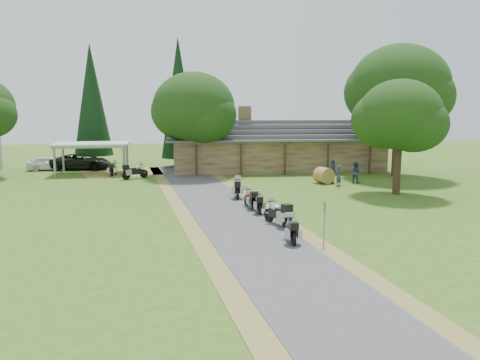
{
  "coord_description": "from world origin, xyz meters",
  "views": [
    {
      "loc": [
        -2.89,
        -21.86,
        5.99
      ],
      "look_at": [
        0.39,
        6.51,
        1.6
      ],
      "focal_mm": 35.0,
      "sensor_mm": 36.0,
      "label": 1
    }
  ],
  "objects": [
    {
      "name": "ground",
      "position": [
        0.0,
        0.0,
        0.0
      ],
      "size": [
        120.0,
        120.0,
        0.0
      ],
      "primitive_type": "plane",
      "color": "#355818",
      "rests_on": "ground"
    },
    {
      "name": "motorcycle_row_c",
      "position": [
        1.25,
        4.41,
        0.6
      ],
      "size": [
        0.69,
        1.78,
        1.2
      ],
      "primitive_type": null,
      "rotation": [
        0.0,
        0.0,
        1.5
      ],
      "color": "yellow",
      "rests_on": "ground"
    },
    {
      "name": "hay_bale",
      "position": [
        8.09,
        14.29,
        0.65
      ],
      "size": [
        1.65,
        1.59,
        1.3
      ],
      "primitive_type": "cylinder",
      "rotation": [
        1.57,
        0.0,
        0.38
      ],
      "color": "olive",
      "rests_on": "ground"
    },
    {
      "name": "oak_lodge_right",
      "position": [
        15.59,
        17.55,
        6.35
      ],
      "size": [
        8.51,
        8.51,
        12.71
      ],
      "primitive_type": null,
      "color": "#153811",
      "rests_on": "ground"
    },
    {
      "name": "person_c",
      "position": [
        8.9,
        14.56,
        1.12
      ],
      "size": [
        0.68,
        0.77,
        2.23
      ],
      "primitive_type": "imported",
      "rotation": [
        0.0,
        0.0,
        4.27
      ],
      "color": "#2F3D57",
      "rests_on": "ground"
    },
    {
      "name": "motorcycle_row_d",
      "position": [
        0.91,
        5.67,
        0.64
      ],
      "size": [
        0.92,
        1.94,
        1.28
      ],
      "primitive_type": null,
      "rotation": [
        0.0,
        0.0,
        1.74
      ],
      "color": "#B74322",
      "rests_on": "ground"
    },
    {
      "name": "oak_lodge_left",
      "position": [
        -2.13,
        20.42,
        4.92
      ],
      "size": [
        7.32,
        7.32,
        9.83
      ],
      "primitive_type": null,
      "color": "#153811",
      "rests_on": "ground"
    },
    {
      "name": "cedar_far",
      "position": [
        -12.63,
        29.26,
        6.35
      ],
      "size": [
        4.01,
        4.01,
        12.7
      ],
      "primitive_type": "cone",
      "color": "black",
      "rests_on": "ground"
    },
    {
      "name": "motorcycle_row_b",
      "position": [
        1.75,
        1.32,
        0.71
      ],
      "size": [
        1.44,
        2.18,
        1.42
      ],
      "primitive_type": null,
      "rotation": [
        0.0,
        0.0,
        1.97
      ],
      "color": "#A1A4A9",
      "rests_on": "ground"
    },
    {
      "name": "car_white_sedan",
      "position": [
        -16.17,
        25.3,
        0.88
      ],
      "size": [
        2.68,
        5.43,
        1.75
      ],
      "primitive_type": "imported",
      "rotation": [
        0.0,
        0.0,
        1.66
      ],
      "color": "white",
      "rests_on": "ground"
    },
    {
      "name": "driveway",
      "position": [
        -0.5,
        4.0,
        0.0
      ],
      "size": [
        51.95,
        51.95,
        0.0
      ],
      "primitive_type": "plane",
      "rotation": [
        0.0,
        0.0,
        0.14
      ],
      "color": "#3F3F41",
      "rests_on": "ground"
    },
    {
      "name": "lodge",
      "position": [
        6.0,
        24.0,
        2.45
      ],
      "size": [
        21.4,
        9.4,
        4.9
      ],
      "primitive_type": null,
      "color": "brown",
      "rests_on": "ground"
    },
    {
      "name": "person_b",
      "position": [
        10.65,
        14.19,
        1.02
      ],
      "size": [
        0.72,
        0.69,
        2.05
      ],
      "primitive_type": "imported",
      "rotation": [
        0.0,
        0.0,
        2.47
      ],
      "color": "#2F3D57",
      "rests_on": "ground"
    },
    {
      "name": "sign_post",
      "position": [
        3.02,
        -2.66,
        1.01
      ],
      "size": [
        0.36,
        0.06,
        2.02
      ],
      "primitive_type": null,
      "color": "gray",
      "rests_on": "ground"
    },
    {
      "name": "motorcycle_carport_b",
      "position": [
        -7.28,
        18.65,
        0.71
      ],
      "size": [
        2.14,
        1.63,
        1.42
      ],
      "primitive_type": null,
      "rotation": [
        0.0,
        0.0,
        0.53
      ],
      "color": "slate",
      "rests_on": "ground"
    },
    {
      "name": "motorcycle_carport_a",
      "position": [
        -9.41,
        20.92,
        0.64
      ],
      "size": [
        0.77,
        1.92,
        1.28
      ],
      "primitive_type": null,
      "rotation": [
        0.0,
        0.0,
        1.48
      ],
      "color": "#CD9000",
      "rests_on": "ground"
    },
    {
      "name": "person_a",
      "position": [
        8.85,
        12.96,
        0.95
      ],
      "size": [
        0.66,
        0.64,
        1.89
      ],
      "primitive_type": "imported",
      "rotation": [
        0.0,
        0.0,
        3.83
      ],
      "color": "#2F3D57",
      "rests_on": "ground"
    },
    {
      "name": "cedar_near",
      "position": [
        -3.53,
        26.43,
        6.55
      ],
      "size": [
        3.73,
        3.73,
        13.09
      ],
      "primitive_type": "cone",
      "color": "black",
      "rests_on": "ground"
    },
    {
      "name": "motorcycle_row_e",
      "position": [
        0.54,
        9.14,
        0.69
      ],
      "size": [
        0.9,
        2.09,
        1.39
      ],
      "primitive_type": null,
      "rotation": [
        0.0,
        0.0,
        1.45
      ],
      "color": "black",
      "rests_on": "ground"
    },
    {
      "name": "car_dark_suv",
      "position": [
        -13.19,
        25.43,
        1.19
      ],
      "size": [
        3.29,
        6.45,
        2.38
      ],
      "primitive_type": "imported",
      "rotation": [
        0.0,
        0.0,
        1.46
      ],
      "color": "black",
      "rests_on": "ground"
    },
    {
      "name": "oak_driveway",
      "position": [
        11.75,
        9.06,
        4.49
      ],
      "size": [
        5.69,
        5.69,
        8.98
      ],
      "primitive_type": null,
      "color": "#153811",
      "rests_on": "ground"
    },
    {
      "name": "carport",
      "position": [
        -11.48,
        22.38,
        1.43
      ],
      "size": [
        6.79,
        4.71,
        2.85
      ],
      "primitive_type": null,
      "rotation": [
        0.0,
        0.0,
        0.05
      ],
      "color": "silver",
      "rests_on": "ground"
    },
    {
      "name": "motorcycle_row_a",
      "position": [
        1.74,
        -1.72,
        0.61
      ],
      "size": [
        0.62,
        1.79,
        1.22
      ],
      "primitive_type": null,
      "rotation": [
        0.0,
        0.0,
        1.55
      ],
      "color": "#263898",
      "rests_on": "ground"
    }
  ]
}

